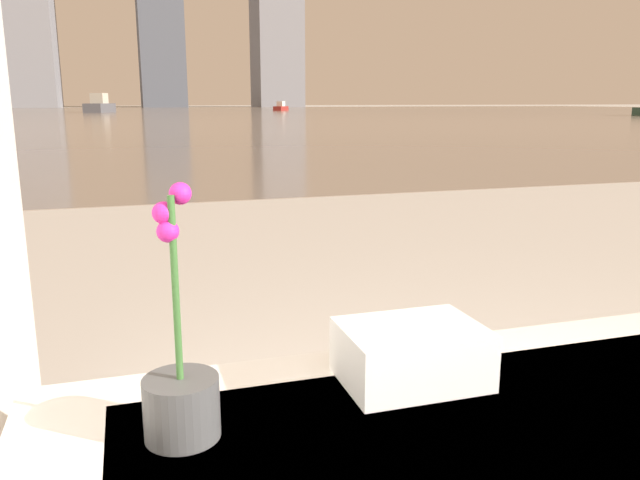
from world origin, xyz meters
TOP-DOWN VIEW (x-y plane):
  - potted_orchid at (-0.66, 0.85)m, footprint 0.13×0.13m
  - towel_stack at (-0.18, 0.93)m, footprint 0.29×0.21m
  - harbor_water at (0.00, 62.00)m, footprint 180.00×110.00m
  - harbor_boat_1 at (-2.87, 66.42)m, footprint 2.99×5.26m
  - harbor_boat_3 at (17.09, 72.77)m, footprint 2.34×2.91m

SIDE VIEW (x-z plane):
  - harbor_water at x=0.00m, z-range 0.00..0.01m
  - harbor_boat_3 at x=17.09m, z-range -0.15..0.91m
  - towel_stack at x=-0.18m, z-range 0.57..0.69m
  - potted_orchid at x=-0.66m, z-range 0.44..0.88m
  - harbor_boat_1 at x=-2.87m, z-range -0.27..1.60m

